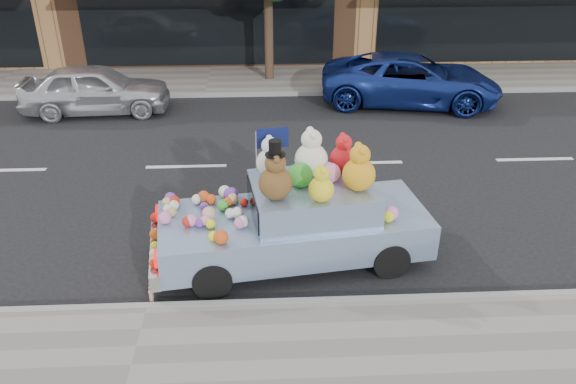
{
  "coord_description": "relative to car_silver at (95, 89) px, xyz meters",
  "views": [
    {
      "loc": [
        1.73,
        -11.52,
        5.35
      ],
      "look_at": [
        2.11,
        -3.72,
        1.25
      ],
      "focal_mm": 35.0,
      "sensor_mm": 36.0,
      "label": 1
    }
  ],
  "objects": [
    {
      "name": "far_sidewalk",
      "position": [
        2.85,
        2.76,
        -0.62
      ],
      "size": [
        60.0,
        3.0,
        0.12
      ],
      "primitive_type": "cube",
      "color": "gray",
      "rests_on": "ground"
    },
    {
      "name": "car_silver",
      "position": [
        0.0,
        0.0,
        0.0
      ],
      "size": [
        4.08,
        1.83,
        1.36
      ],
      "primitive_type": "imported",
      "rotation": [
        0.0,
        0.0,
        1.63
      ],
      "color": "silver",
      "rests_on": "ground"
    },
    {
      "name": "ground",
      "position": [
        2.85,
        -3.74,
        -0.68
      ],
      "size": [
        120.0,
        120.0,
        0.0
      ],
      "primitive_type": "plane",
      "color": "black",
      "rests_on": "ground"
    },
    {
      "name": "car_blue",
      "position": [
        8.9,
        0.38,
        0.03
      ],
      "size": [
        5.44,
        3.23,
        1.42
      ],
      "primitive_type": "imported",
      "rotation": [
        0.0,
        0.0,
        1.39
      ],
      "color": "navy",
      "rests_on": "ground"
    },
    {
      "name": "far_kerb",
      "position": [
        2.85,
        1.26,
        -0.62
      ],
      "size": [
        60.0,
        0.12,
        0.13
      ],
      "primitive_type": "cube",
      "color": "gray",
      "rests_on": "ground"
    },
    {
      "name": "near_kerb",
      "position": [
        2.85,
        -8.74,
        -0.62
      ],
      "size": [
        60.0,
        0.12,
        0.13
      ],
      "primitive_type": "cube",
      "color": "gray",
      "rests_on": "ground"
    },
    {
      "name": "art_car",
      "position": [
        5.08,
        -7.44,
        0.12
      ],
      "size": [
        4.68,
        2.34,
        2.29
      ],
      "rotation": [
        0.0,
        0.0,
        0.14
      ],
      "color": "black",
      "rests_on": "ground"
    }
  ]
}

